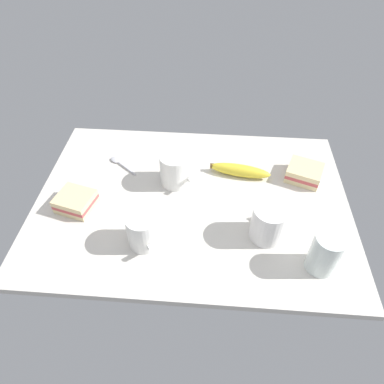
# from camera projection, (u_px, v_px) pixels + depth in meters

# --- Properties ---
(tabletop) EXTENTS (0.90, 0.64, 0.02)m
(tabletop) POSITION_uv_depth(u_px,v_px,m) (192.00, 202.00, 1.00)
(tabletop) COLOR beige
(tabletop) RESTS_ON ground
(coffee_mug_black) EXTENTS (0.11, 0.10, 0.10)m
(coffee_mug_black) POSITION_uv_depth(u_px,v_px,m) (175.00, 169.00, 1.01)
(coffee_mug_black) COLOR white
(coffee_mug_black) RESTS_ON tabletop
(coffee_mug_milky) EXTENTS (0.10, 0.11, 0.10)m
(coffee_mug_milky) POSITION_uv_depth(u_px,v_px,m) (269.00, 222.00, 0.87)
(coffee_mug_milky) COLOR white
(coffee_mug_milky) RESTS_ON tabletop
(coffee_mug_spare) EXTENTS (0.09, 0.10, 0.10)m
(coffee_mug_spare) POSITION_uv_depth(u_px,v_px,m) (143.00, 230.00, 0.85)
(coffee_mug_spare) COLOR white
(coffee_mug_spare) RESTS_ON tabletop
(sandwich_main) EXTENTS (0.12, 0.12, 0.04)m
(sandwich_main) POSITION_uv_depth(u_px,v_px,m) (304.00, 173.00, 1.04)
(sandwich_main) COLOR beige
(sandwich_main) RESTS_ON tabletop
(sandwich_side) EXTENTS (0.12, 0.11, 0.04)m
(sandwich_side) POSITION_uv_depth(u_px,v_px,m) (76.00, 201.00, 0.96)
(sandwich_side) COLOR beige
(sandwich_side) RESTS_ON tabletop
(glass_of_milk) EXTENTS (0.07, 0.07, 0.11)m
(glass_of_milk) POSITION_uv_depth(u_px,v_px,m) (324.00, 255.00, 0.80)
(glass_of_milk) COLOR silver
(glass_of_milk) RESTS_ON tabletop
(banana) EXTENTS (0.19, 0.07, 0.04)m
(banana) POSITION_uv_depth(u_px,v_px,m) (240.00, 170.00, 1.05)
(banana) COLOR yellow
(banana) RESTS_ON tabletop
(spoon) EXTENTS (0.10, 0.09, 0.01)m
(spoon) POSITION_uv_depth(u_px,v_px,m) (119.00, 163.00, 1.10)
(spoon) COLOR silver
(spoon) RESTS_ON tabletop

